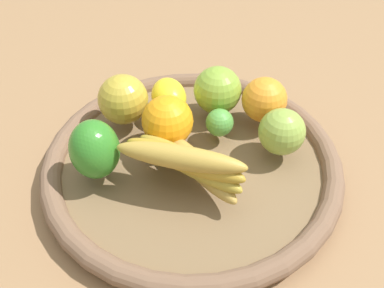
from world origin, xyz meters
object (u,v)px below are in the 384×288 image
(lemon_0, at_px, (169,97))
(lime_0, at_px, (220,123))
(orange_1, at_px, (264,100))
(apple_1, at_px, (218,90))
(apple_0, at_px, (282,132))
(banana_bunch, at_px, (187,161))
(orange_0, at_px, (168,121))
(bell_pepper, at_px, (95,149))
(apple_2, at_px, (123,99))

(lemon_0, relative_size, lime_0, 1.74)
(lemon_0, bearing_deg, orange_1, -71.65)
(apple_1, xyz_separation_m, orange_1, (0.01, -0.07, -0.00))
(apple_0, relative_size, lime_0, 1.60)
(apple_0, xyz_separation_m, banana_bunch, (-0.11, 0.09, 0.00))
(apple_1, distance_m, lime_0, 0.06)
(banana_bunch, relative_size, lemon_0, 2.37)
(orange_0, bearing_deg, apple_0, -71.63)
(lime_0, bearing_deg, apple_0, -87.13)
(apple_1, height_order, lemon_0, apple_1)
(banana_bunch, xyz_separation_m, lime_0, (0.11, -0.00, -0.02))
(apple_0, distance_m, bell_pepper, 0.26)
(apple_0, bearing_deg, bell_pepper, 125.02)
(orange_0, height_order, apple_2, apple_2)
(banana_bunch, distance_m, lime_0, 0.11)
(apple_2, height_order, banana_bunch, apple_2)
(apple_2, relative_size, bell_pepper, 0.91)
(apple_1, distance_m, apple_2, 0.14)
(apple_0, xyz_separation_m, apple_2, (-0.04, 0.24, 0.00))
(apple_0, distance_m, lemon_0, 0.18)
(banana_bunch, distance_m, lemon_0, 0.15)
(apple_2, bearing_deg, bell_pepper, -167.17)
(apple_2, xyz_separation_m, bell_pepper, (-0.11, -0.03, 0.00))
(apple_0, bearing_deg, apple_1, 67.98)
(orange_1, relative_size, lemon_0, 0.95)
(apple_1, relative_size, apple_2, 0.98)
(apple_2, height_order, lemon_0, apple_2)
(orange_0, bearing_deg, lime_0, -53.10)
(apple_1, bearing_deg, apple_2, 124.69)
(apple_1, relative_size, lemon_0, 1.03)
(apple_2, xyz_separation_m, orange_1, (0.09, -0.19, -0.00))
(apple_0, bearing_deg, orange_0, 108.37)
(apple_0, relative_size, lemon_0, 0.92)
(orange_1, xyz_separation_m, lemon_0, (-0.05, 0.14, -0.01))
(bell_pepper, bearing_deg, lemon_0, 130.57)
(lemon_0, bearing_deg, lime_0, -100.29)
(apple_2, xyz_separation_m, banana_bunch, (-0.08, -0.14, -0.00))
(orange_1, height_order, lime_0, orange_1)
(orange_0, height_order, lime_0, orange_0)
(apple_0, bearing_deg, apple_2, 98.45)
(apple_2, height_order, lime_0, apple_2)
(orange_0, bearing_deg, apple_1, -20.12)
(apple_0, height_order, banana_bunch, banana_bunch)
(apple_1, bearing_deg, orange_1, -81.42)
(orange_0, distance_m, lime_0, 0.08)
(apple_0, height_order, apple_2, apple_2)
(lime_0, bearing_deg, orange_1, -36.52)
(apple_2, relative_size, banana_bunch, 0.44)
(bell_pepper, bearing_deg, orange_1, 101.24)
(orange_0, bearing_deg, lemon_0, 26.01)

